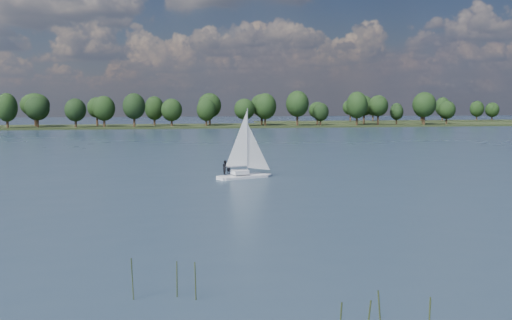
# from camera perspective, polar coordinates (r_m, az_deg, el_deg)

# --- Properties ---
(ground) EXTENTS (700.00, 700.00, 0.00)m
(ground) POSITION_cam_1_polar(r_m,az_deg,el_deg) (133.69, -5.37, 1.60)
(ground) COLOR #233342
(ground) RESTS_ON ground
(far_shore) EXTENTS (660.00, 40.00, 1.50)m
(far_shore) POSITION_cam_1_polar(r_m,az_deg,el_deg) (245.11, -8.58, 3.28)
(far_shore) COLOR black
(far_shore) RESTS_ON ground
(far_shore_back) EXTENTS (220.00, 30.00, 1.40)m
(far_shore_back) POSITION_cam_1_polar(r_m,az_deg,el_deg) (341.54, 18.73, 3.64)
(far_shore_back) COLOR black
(far_shore_back) RESTS_ON ground
(sailboat) EXTENTS (7.05, 4.14, 8.96)m
(sailboat) POSITION_cam_1_polar(r_m,az_deg,el_deg) (69.69, -1.36, 0.20)
(sailboat) COLOR white
(sailboat) RESTS_ON ground
(treeline) EXTENTS (562.34, 74.20, 18.12)m
(treeline) POSITION_cam_1_polar(r_m,az_deg,el_deg) (241.05, -11.54, 5.12)
(treeline) COLOR black
(treeline) RESTS_ON ground
(reeds) EXTENTS (59.21, 10.71, 2.02)m
(reeds) POSITION_cam_1_polar(r_m,az_deg,el_deg) (29.14, 21.48, -10.86)
(reeds) COLOR #283316
(reeds) RESTS_ON ground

